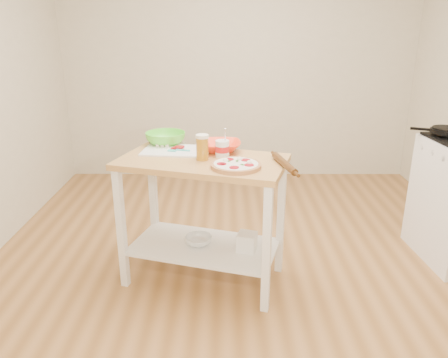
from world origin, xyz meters
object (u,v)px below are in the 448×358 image
Objects in this scene: rolling_pin at (284,164)px; spatula at (178,150)px; beer_pint at (202,147)px; green_bowl at (166,138)px; knife at (163,142)px; cutting_board at (172,150)px; prep_island at (203,195)px; skillet at (446,131)px; shelf_bin at (247,242)px; pizza at (236,165)px; shelf_glass_bowl at (198,240)px; yogurt_tub at (222,149)px; orange_bowl at (221,146)px.

spatula is at bearing 155.20° from rolling_pin.
rolling_pin is (0.52, -0.15, -0.06)m from beer_pint.
knife is at bearing -167.25° from green_bowl.
prep_island is at bearing -34.42° from cutting_board.
spatula is at bearing -148.92° from skillet.
knife is 2.16× the size of shelf_bin.
pizza is 1.64× the size of shelf_glass_bowl.
prep_island is 3.33× the size of skillet.
beer_pint is (0.18, -0.17, 0.07)m from spatula.
skillet is 2.17× the size of beer_pint.
yogurt_tub is 0.54× the size of rolling_pin.
prep_island is at bearing -160.64° from yogurt_tub.
rolling_pin reaches higher than shelf_glass_bowl.
beer_pint is 0.73m from shelf_bin.
green_bowl is 0.96m from shelf_bin.
yogurt_tub is 1.05× the size of shelf_glass_bowl.
spatula is 1.25× the size of shelf_bin.
green_bowl is 1.45× the size of yogurt_tub.
knife is at bearing 128.07° from shelf_glass_bowl.
shelf_glass_bowl is (0.25, -0.35, -0.66)m from green_bowl.
yogurt_tub is (-0.09, 0.23, 0.04)m from pizza.
green_bowl is (0.02, 0.00, 0.03)m from knife.
cutting_board is at bearing -150.26° from skillet.
orange_bowl is 1.41× the size of yogurt_tub.
skillet reaches higher than knife.
cutting_board is (-0.22, 0.19, 0.26)m from prep_island.
shelf_glass_bowl is at bearing -132.32° from orange_bowl.
shelf_bin is (0.52, -0.26, -0.58)m from cutting_board.
shelf_bin is at bearing -54.61° from orange_bowl.
prep_island is 6.33× the size of shelf_glass_bowl.
prep_island is 0.34m from yogurt_tub.
yogurt_tub is (0.13, 0.05, 0.31)m from prep_island.
prep_island is at bearing -44.67° from knife.
shelf_glass_bowl is (-0.26, 0.20, -0.63)m from pizza.
pizza reaches higher than prep_island.
beer_pint is at bearing 170.57° from shelf_bin.
orange_bowl is (0.29, 0.04, 0.02)m from spatula.
green_bowl is (-0.51, 0.55, 0.03)m from pizza.
pizza is 0.76m from knife.
beer_pint is (-1.82, -0.50, 0.01)m from skillet.
shelf_glass_bowl is (-0.16, -0.17, -0.64)m from orange_bowl.
beer_pint is at bearing -143.04° from skillet.
pizza is 1.88× the size of beer_pint.
beer_pint is (-0.22, 0.16, 0.07)m from pizza.
yogurt_tub is at bearing -15.99° from cutting_board.
skillet reaches higher than shelf_glass_bowl.
spatula is at bearing -62.75° from green_bowl.
prep_island is 0.45m from shelf_bin.
pizza reaches higher than knife.
shelf_glass_bowl is 0.35m from shelf_bin.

